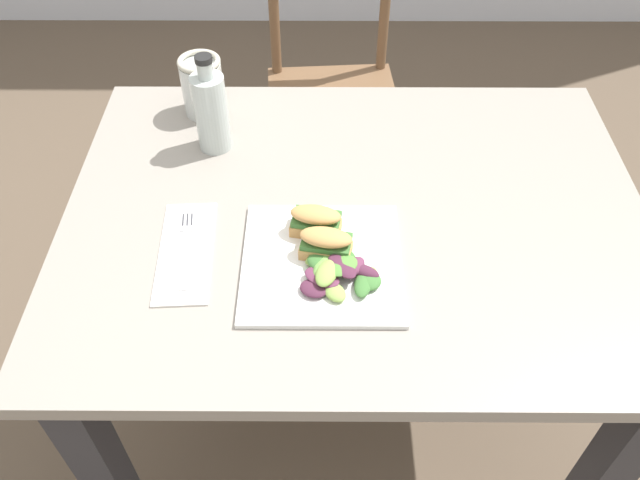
% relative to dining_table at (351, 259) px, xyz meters
% --- Properties ---
extents(ground_plane, '(9.50, 9.50, 0.00)m').
position_rel_dining_table_xyz_m(ground_plane, '(-0.06, 0.04, -0.60)').
color(ground_plane, brown).
extents(dining_table, '(1.11, 0.84, 0.74)m').
position_rel_dining_table_xyz_m(dining_table, '(0.00, 0.00, 0.00)').
color(dining_table, gray).
rests_on(dining_table, ground).
extents(chair_wooden_far, '(0.43, 0.43, 0.87)m').
position_rel_dining_table_xyz_m(chair_wooden_far, '(-0.03, 0.83, -0.15)').
color(chair_wooden_far, brown).
rests_on(chair_wooden_far, ground).
extents(plate_lunch, '(0.28, 0.28, 0.01)m').
position_rel_dining_table_xyz_m(plate_lunch, '(-0.06, -0.14, 0.14)').
color(plate_lunch, white).
rests_on(plate_lunch, dining_table).
extents(sandwich_half_front, '(0.10, 0.07, 0.06)m').
position_rel_dining_table_xyz_m(sandwich_half_front, '(-0.06, -0.12, 0.18)').
color(sandwich_half_front, tan).
rests_on(sandwich_half_front, plate_lunch).
extents(sandwich_half_back, '(0.10, 0.07, 0.06)m').
position_rel_dining_table_xyz_m(sandwich_half_back, '(-0.08, -0.06, 0.18)').
color(sandwich_half_back, tan).
rests_on(sandwich_half_back, plate_lunch).
extents(salad_mixed_greens, '(0.15, 0.13, 0.03)m').
position_rel_dining_table_xyz_m(salad_mixed_greens, '(-0.04, -0.18, 0.16)').
color(salad_mixed_greens, '#84A84C').
rests_on(salad_mixed_greens, plate_lunch).
extents(napkin_folded, '(0.11, 0.25, 0.00)m').
position_rel_dining_table_xyz_m(napkin_folded, '(-0.31, -0.11, 0.14)').
color(napkin_folded, silver).
rests_on(napkin_folded, dining_table).
extents(fork_on_napkin, '(0.04, 0.19, 0.00)m').
position_rel_dining_table_xyz_m(fork_on_napkin, '(-0.31, -0.09, 0.14)').
color(fork_on_napkin, silver).
rests_on(fork_on_napkin, napkin_folded).
extents(bottle_cold_brew, '(0.07, 0.07, 0.21)m').
position_rel_dining_table_xyz_m(bottle_cold_brew, '(-0.29, 0.20, 0.22)').
color(bottle_cold_brew, black).
rests_on(bottle_cold_brew, dining_table).
extents(mason_jar_iced_tea, '(0.09, 0.09, 0.13)m').
position_rel_dining_table_xyz_m(mason_jar_iced_tea, '(-0.33, 0.32, 0.20)').
color(mason_jar_iced_tea, '#995623').
rests_on(mason_jar_iced_tea, dining_table).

